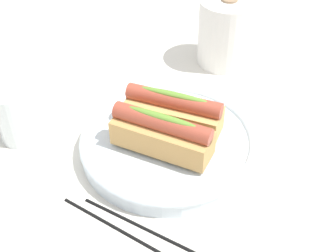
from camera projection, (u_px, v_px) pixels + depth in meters
The scene contains 8 objects.
ground_plane at pixel (176, 144), 0.73m from camera, with size 2.40×2.40×0.00m, color silver.
serving_bowl at pixel (168, 143), 0.71m from camera, with size 0.27×0.27×0.03m.
hotdog_front at pixel (162, 134), 0.66m from camera, with size 0.16×0.08×0.06m.
hotdog_back at pixel (174, 111), 0.70m from camera, with size 0.15×0.07×0.06m.
water_glass at pixel (18, 116), 0.72m from camera, with size 0.07×0.07×0.09m.
paper_towel_roll at pixel (227, 32), 0.88m from camera, with size 0.11×0.11×0.13m.
chopstick_near at pixel (152, 231), 0.60m from camera, with size 0.01×0.01×0.22m, color black.
chopstick_far at pixel (128, 234), 0.60m from camera, with size 0.01×0.01×0.22m, color black.
Camera 1 is at (0.12, -0.52, 0.50)m, focal length 48.68 mm.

